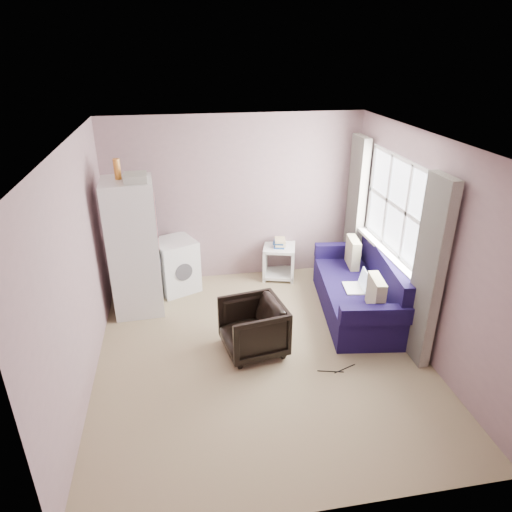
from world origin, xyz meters
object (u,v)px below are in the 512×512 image
Objects in this scene: armchair at (253,325)px; fridge at (134,247)px; sofa at (362,291)px; washing_machine at (176,264)px; side_table at (279,259)px.

fridge reaches higher than armchair.
sofa is (2.98, -0.61, -0.62)m from fridge.
armchair is 0.34× the size of sofa.
washing_machine is 1.21× the size of side_table.
sofa is at bearing -47.72° from washing_machine.
fridge is 2.28m from side_table.
fridge is 1.02× the size of sofa.
fridge is at bearing 176.25° from sofa.
side_table is (0.72, 1.83, -0.05)m from armchair.
fridge is 0.88m from washing_machine.
washing_machine is at bearing -175.41° from side_table.
sofa reaches higher than washing_machine.
armchair is at bearing -86.80° from washing_machine.
fridge is at bearing -141.24° from armchair.
fridge is (-1.38, 1.22, 0.58)m from armchair.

